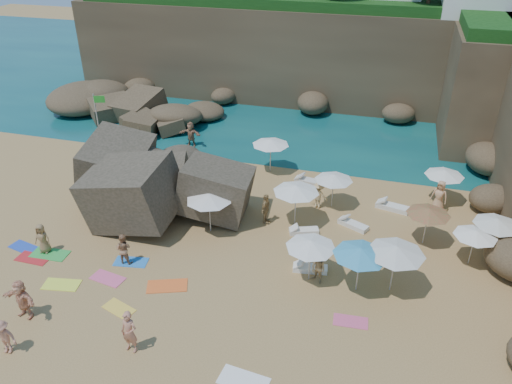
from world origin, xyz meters
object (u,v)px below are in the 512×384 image
(person_stand_2, at_px, (318,195))
(person_stand_5, at_px, (191,134))
(parasol_1, at_px, (271,142))
(person_stand_4, at_px, (439,196))
(rock_outcrop, at_px, (153,209))
(parasol_2, at_px, (445,173))
(flag_pole, at_px, (98,115))
(person_stand_3, at_px, (266,209))
(lounger_0, at_px, (225,203))
(parasol_0, at_px, (296,189))
(person_stand_1, at_px, (123,249))

(person_stand_2, relative_size, person_stand_5, 0.89)
(parasol_1, relative_size, person_stand_2, 1.47)
(parasol_1, relative_size, person_stand_4, 1.27)
(rock_outcrop, relative_size, person_stand_2, 5.61)
(parasol_2, height_order, person_stand_5, parasol_2)
(person_stand_4, bearing_deg, parasol_1, -167.80)
(parasol_2, xyz_separation_m, person_stand_4, (-0.15, -1.00, -1.00))
(person_stand_2, distance_m, person_stand_5, 11.98)
(flag_pole, xyz_separation_m, person_stand_4, (22.70, -1.96, -1.75))
(rock_outcrop, distance_m, parasol_1, 8.68)
(person_stand_3, distance_m, person_stand_5, 11.48)
(flag_pole, distance_m, lounger_0, 12.06)
(parasol_0, xyz_separation_m, lounger_0, (-4.32, 0.69, -2.03))
(parasol_1, distance_m, person_stand_2, 5.45)
(flag_pole, xyz_separation_m, parasol_1, (12.24, 0.19, -0.61))
(flag_pole, distance_m, parasol_0, 16.07)
(lounger_0, distance_m, person_stand_3, 3.04)
(parasol_1, relative_size, person_stand_1, 1.46)
(person_stand_3, bearing_deg, parasol_0, -70.64)
(parasol_0, xyz_separation_m, person_stand_1, (-7.29, -5.72, -1.35))
(person_stand_2, relative_size, person_stand_3, 0.93)
(flag_pole, bearing_deg, person_stand_1, -55.17)
(parasol_2, relative_size, person_stand_4, 1.18)
(lounger_0, bearing_deg, person_stand_3, -35.78)
(flag_pole, xyz_separation_m, person_stand_3, (13.52, -5.87, -1.81))
(person_stand_2, relative_size, person_stand_4, 0.86)
(flag_pole, relative_size, person_stand_3, 2.39)
(rock_outcrop, distance_m, flag_pole, 9.71)
(lounger_0, relative_size, person_stand_1, 1.12)
(person_stand_3, bearing_deg, rock_outcrop, 99.65)
(person_stand_4, bearing_deg, parasol_0, -131.31)
(rock_outcrop, height_order, parasol_2, parasol_2)
(rock_outcrop, xyz_separation_m, parasol_2, (15.97, 5.35, 1.94))
(rock_outcrop, distance_m, person_stand_2, 9.61)
(rock_outcrop, height_order, parasol_0, parasol_0)
(flag_pole, height_order, person_stand_2, flag_pole)
(rock_outcrop, relative_size, person_stand_4, 4.85)
(parasol_1, height_order, lounger_0, parasol_1)
(rock_outcrop, bearing_deg, lounger_0, 21.16)
(lounger_0, relative_size, person_stand_3, 1.05)
(rock_outcrop, xyz_separation_m, flag_pole, (-6.88, 6.31, 2.69))
(person_stand_3, bearing_deg, parasol_1, 17.76)
(parasol_0, height_order, person_stand_3, parasol_0)
(flag_pole, relative_size, lounger_0, 2.29)
(rock_outcrop, relative_size, person_stand_3, 5.20)
(lounger_0, height_order, person_stand_3, person_stand_3)
(person_stand_1, height_order, person_stand_4, person_stand_4)
(rock_outcrop, height_order, person_stand_2, rock_outcrop)
(person_stand_4, height_order, person_stand_5, person_stand_4)
(rock_outcrop, relative_size, parasol_2, 4.10)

